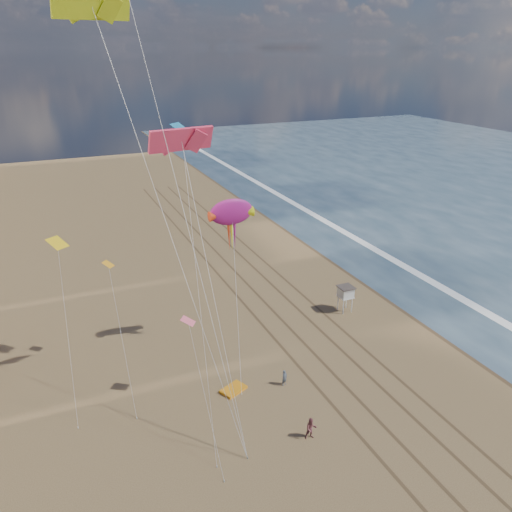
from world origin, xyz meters
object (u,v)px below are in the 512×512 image
Objects in this scene: grounded_kite at (233,389)px; kite_flyer_b at (311,429)px; kite_flyer_a at (285,378)px; lifeguard_stand at (346,292)px; show_kite at (231,212)px.

grounded_kite is 1.20× the size of kite_flyer_b.
kite_flyer_b is (-1.09, -6.68, 0.16)m from kite_flyer_a.
kite_flyer_b is at bearing -129.95° from lifeguard_stand.
show_kite reaches higher than lifeguard_stand.
grounded_kite is at bearing 124.19° from kite_flyer_b.
kite_flyer_a is (-12.35, -9.37, -1.61)m from lifeguard_stand.
lifeguard_stand is 15.59m from kite_flyer_a.
kite_flyer_a is 0.83× the size of kite_flyer_b.
grounded_kite is 8.47m from kite_flyer_b.
lifeguard_stand is 20.99m from kite_flyer_b.
kite_flyer_a is at bearing -78.57° from show_kite.
kite_flyer_b is at bearing -90.79° from grounded_kite.
show_kite reaches higher than kite_flyer_a.
grounded_kite is 1.45× the size of kite_flyer_a.
lifeguard_stand reaches higher than kite_flyer_b.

